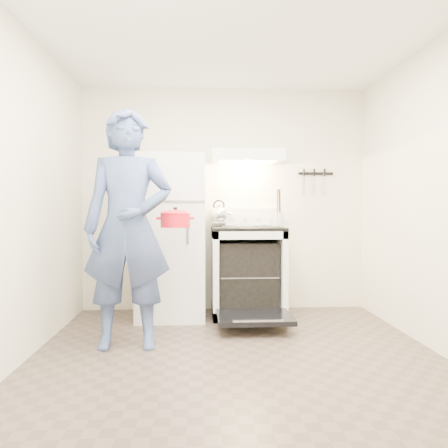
{
  "coord_description": "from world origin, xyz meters",
  "views": [
    {
      "loc": [
        -0.29,
        -3.17,
        1.15
      ],
      "look_at": [
        -0.05,
        1.0,
        1.0
      ],
      "focal_mm": 35.0,
      "sensor_mm": 36.0,
      "label": 1
    }
  ],
  "objects": [
    {
      "name": "back_wall",
      "position": [
        0.0,
        1.8,
        1.25
      ],
      "size": [
        3.2,
        0.02,
        2.5
      ],
      "primitive_type": "cube",
      "color": "beige",
      "rests_on": "ground"
    },
    {
      "name": "tea_kettle",
      "position": [
        -0.07,
        1.67,
        1.1
      ],
      "size": [
        0.24,
        0.2,
        0.29
      ],
      "primitive_type": null,
      "color": "silver",
      "rests_on": "cooktop"
    },
    {
      "name": "person",
      "position": [
        -0.87,
        0.46,
        0.98
      ],
      "size": [
        0.74,
        0.51,
        1.97
      ],
      "primitive_type": "imported",
      "rotation": [
        0.0,
        0.0,
        0.06
      ],
      "color": "navy",
      "rests_on": "floor"
    },
    {
      "name": "pizza_stone",
      "position": [
        0.27,
        1.46,
        0.45
      ],
      "size": [
        0.35,
        0.35,
        0.02
      ],
      "primitive_type": "cylinder",
      "color": "#8E704C",
      "rests_on": "oven_rack"
    },
    {
      "name": "floor",
      "position": [
        0.0,
        0.0,
        0.0
      ],
      "size": [
        3.6,
        3.6,
        0.0
      ],
      "primitive_type": "plane",
      "color": "brown",
      "rests_on": "ground"
    },
    {
      "name": "utensil_jar",
      "position": [
        0.54,
        1.33,
        1.05
      ],
      "size": [
        0.11,
        0.11,
        0.13
      ],
      "primitive_type": "cylinder",
      "rotation": [
        0.0,
        0.0,
        -0.31
      ],
      "color": "silver",
      "rests_on": "cooktop"
    },
    {
      "name": "backsplash",
      "position": [
        0.23,
        1.76,
        1.05
      ],
      "size": [
        0.76,
        0.07,
        0.2
      ],
      "primitive_type": "cube",
      "color": "white",
      "rests_on": "cooktop"
    },
    {
      "name": "oven_rack",
      "position": [
        0.23,
        1.48,
        0.44
      ],
      "size": [
        0.6,
        0.52,
        0.01
      ],
      "primitive_type": "cube",
      "color": "slate",
      "rests_on": "stove_body"
    },
    {
      "name": "range_hood",
      "position": [
        0.23,
        1.55,
        1.71
      ],
      "size": [
        0.76,
        0.5,
        0.12
      ],
      "primitive_type": "cube",
      "color": "white",
      "rests_on": "back_wall"
    },
    {
      "name": "dutch_oven",
      "position": [
        -0.5,
        0.69,
        1.04
      ],
      "size": [
        0.33,
        0.26,
        0.22
      ],
      "primitive_type": null,
      "color": "red",
      "rests_on": "person"
    },
    {
      "name": "refrigerator",
      "position": [
        -0.58,
        1.45,
        0.85
      ],
      "size": [
        0.7,
        0.7,
        1.7
      ],
      "primitive_type": "cube",
      "color": "white",
      "rests_on": "floor"
    },
    {
      "name": "oven_door",
      "position": [
        0.23,
        0.88,
        0.12
      ],
      "size": [
        0.7,
        0.54,
        0.04
      ],
      "primitive_type": "cube",
      "color": "black",
      "rests_on": "floor"
    },
    {
      "name": "knife_strip",
      "position": [
        1.05,
        1.79,
        1.55
      ],
      "size": [
        0.4,
        0.02,
        0.03
      ],
      "primitive_type": "cube",
      "color": "black",
      "rests_on": "back_wall"
    },
    {
      "name": "stove_body",
      "position": [
        0.23,
        1.48,
        0.46
      ],
      "size": [
        0.76,
        0.65,
        0.92
      ],
      "primitive_type": "cube",
      "color": "white",
      "rests_on": "floor"
    },
    {
      "name": "cooktop",
      "position": [
        0.23,
        1.48,
        0.94
      ],
      "size": [
        0.76,
        0.65,
        0.03
      ],
      "primitive_type": "cube",
      "color": "black",
      "rests_on": "stove_body"
    }
  ]
}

